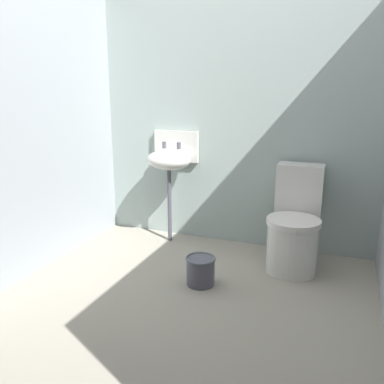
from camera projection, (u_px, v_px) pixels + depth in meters
ground_plane at (173, 317)px, 2.55m from camera, size 2.84×3.00×0.08m
wall_back at (235, 122)px, 3.48m from camera, size 2.84×0.10×2.16m
wall_left at (10, 130)px, 2.81m from camera, size 0.10×2.80×2.16m
toilet_near_wall at (294, 228)px, 3.10m from camera, size 0.41×0.60×0.78m
sink at (170, 159)px, 3.56m from camera, size 0.42×0.35×0.99m
bucket at (201, 270)px, 2.87m from camera, size 0.22×0.22×0.21m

